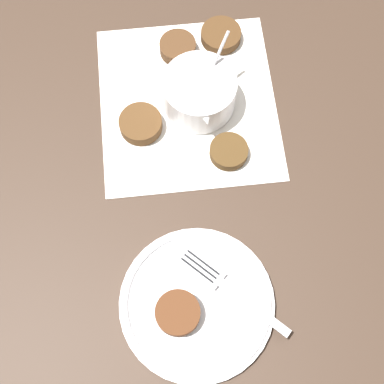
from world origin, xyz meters
name	(u,v)px	position (x,y,z in m)	size (l,w,h in m)	color
ground_plane	(175,102)	(0.00, 0.00, 0.00)	(4.00, 4.00, 0.00)	#38281E
napkin	(188,102)	(0.01, 0.02, 0.00)	(0.33, 0.30, 0.00)	white
sauce_bowl	(199,94)	(0.01, 0.04, 0.03)	(0.13, 0.12, 0.11)	silver
fritter_0	(229,151)	(0.11, 0.07, 0.01)	(0.06, 0.06, 0.02)	#483118
fritter_1	(141,124)	(0.04, -0.06, 0.01)	(0.07, 0.07, 0.02)	#4D321A
fritter_2	(178,48)	(-0.09, 0.02, 0.01)	(0.06, 0.06, 0.02)	#472E1A
fritter_3	(221,35)	(-0.11, 0.10, 0.01)	(0.07, 0.07, 0.02)	#472E18
serving_plate	(197,303)	(0.33, -0.02, 0.01)	(0.22, 0.22, 0.02)	silver
fritter_on_plate	(178,313)	(0.34, -0.05, 0.03)	(0.06, 0.06, 0.02)	#512D19
fork	(221,283)	(0.31, 0.01, 0.02)	(0.15, 0.14, 0.00)	silver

